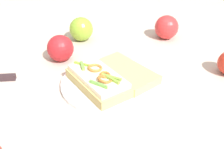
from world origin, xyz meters
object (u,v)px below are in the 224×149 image
knife (11,78)px  apple_2 (81,29)px  plate (112,83)px  bread_slice_side (125,72)px  apple_0 (60,48)px  apple_4 (166,27)px  sandwich (98,80)px

knife → apple_2: bearing=52.3°
plate → knife: 0.27m
plate → knife: size_ratio=2.64×
bread_slice_side → apple_2: (-0.16, -0.24, 0.02)m
apple_0 → apple_4: bearing=141.8°
plate → apple_4: apple_4 is taller
bread_slice_side → apple_0: apple_0 is taller
apple_0 → apple_2: size_ratio=0.98×
apple_2 → knife: size_ratio=0.81×
apple_0 → bread_slice_side: bearing=87.2°
plate → apple_4: size_ratio=3.20×
apple_0 → apple_4: apple_4 is taller
plate → sandwich: 0.05m
sandwich → apple_4: 0.39m
bread_slice_side → knife: bearing=51.2°
plate → apple_2: (-0.20, -0.22, 0.04)m
bread_slice_side → apple_4: apple_4 is taller
bread_slice_side → sandwich: bearing=85.5°
sandwich → apple_4: size_ratio=2.39×
apple_0 → knife: apple_0 is taller
plate → apple_4: 0.35m
apple_0 → knife: (0.15, -0.05, -0.03)m
sandwich → apple_2: bearing=-21.3°
apple_4 → knife: 0.54m
bread_slice_side → knife: size_ratio=1.73×
apple_0 → apple_2: bearing=-171.3°
bread_slice_side → apple_2: bearing=-10.2°
apple_4 → knife: size_ratio=0.83×
knife → sandwich: bearing=-15.7°
bread_slice_side → apple_0: size_ratio=2.19×
bread_slice_side → apple_0: (-0.01, -0.22, 0.02)m
apple_4 → apple_2: bearing=-60.2°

